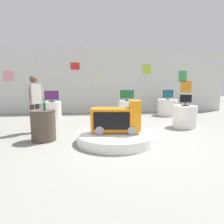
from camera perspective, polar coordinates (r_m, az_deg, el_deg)
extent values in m
plane|color=gray|center=(4.92, 4.08, -8.60)|extent=(30.00, 30.00, 0.00)
cube|color=silver|center=(9.74, -1.09, 8.81)|extent=(11.47, 0.10, 3.02)
cube|color=orange|center=(10.73, 20.21, 6.71)|extent=(0.54, 0.02, 0.54)
cube|color=pink|center=(10.32, -27.24, 9.02)|extent=(0.41, 0.02, 0.45)
cube|color=green|center=(10.64, 19.34, 9.47)|extent=(0.39, 0.02, 0.52)
cube|color=red|center=(9.69, -10.38, 12.61)|extent=(0.41, 0.02, 0.32)
cube|color=beige|center=(9.64, -4.05, 9.07)|extent=(0.43, 0.02, 0.50)
cube|color=white|center=(9.93, -19.88, 5.46)|extent=(0.50, 0.02, 0.47)
cube|color=#9ECC33|center=(10.02, 9.74, 11.81)|extent=(0.40, 0.02, 0.43)
cylinder|color=white|center=(4.92, 1.02, -7.22)|extent=(1.86, 1.86, 0.22)
cylinder|color=gray|center=(4.88, -3.38, -4.78)|extent=(0.25, 0.43, 0.20)
cylinder|color=gray|center=(4.89, 5.42, -4.78)|extent=(0.25, 0.43, 0.20)
cube|color=orange|center=(4.82, 1.03, -2.15)|extent=(1.20, 0.49, 0.54)
cube|color=orange|center=(4.80, 6.49, 2.14)|extent=(0.30, 0.38, 0.19)
cube|color=black|center=(4.64, -0.11, -2.57)|extent=(0.83, 0.11, 0.41)
cube|color=black|center=(4.64, -0.11, -2.57)|extent=(0.79, 0.11, 0.37)
cube|color=#B2B2B7|center=(4.78, 1.04, 1.39)|extent=(0.93, 0.14, 0.02)
cylinder|color=white|center=(8.13, -16.51, 0.34)|extent=(0.70, 0.70, 0.70)
cylinder|color=black|center=(8.09, -16.62, 2.85)|extent=(0.23, 0.23, 0.02)
cylinder|color=black|center=(8.08, -16.63, 3.15)|extent=(0.04, 0.04, 0.06)
cube|color=black|center=(8.07, -16.69, 4.55)|extent=(0.52, 0.04, 0.34)
cube|color=#561E6B|center=(8.05, -16.71, 4.54)|extent=(0.48, 0.02, 0.30)
cylinder|color=white|center=(6.90, 19.84, -1.18)|extent=(0.75, 0.75, 0.70)
cylinder|color=black|center=(6.86, 19.99, 1.77)|extent=(0.23, 0.23, 0.02)
cylinder|color=black|center=(6.85, 20.01, 2.22)|extent=(0.04, 0.04, 0.09)
cube|color=black|center=(6.84, 20.08, 3.60)|extent=(0.37, 0.08, 0.24)
cube|color=black|center=(6.82, 20.18, 3.58)|extent=(0.34, 0.05, 0.22)
cylinder|color=white|center=(8.10, 4.15, 0.64)|extent=(0.68, 0.68, 0.70)
cylinder|color=black|center=(8.06, 4.17, 3.17)|extent=(0.18, 0.18, 0.02)
cylinder|color=black|center=(8.06, 4.18, 3.48)|extent=(0.04, 0.04, 0.07)
cube|color=silver|center=(8.04, 4.19, 5.04)|extent=(0.60, 0.10, 0.37)
cube|color=#1E5B2D|center=(8.02, 4.24, 5.03)|extent=(0.55, 0.08, 0.33)
cylinder|color=white|center=(9.18, 15.39, 1.27)|extent=(0.86, 0.86, 0.70)
cylinder|color=black|center=(9.15, 15.47, 3.50)|extent=(0.19, 0.19, 0.02)
cylinder|color=black|center=(9.14, 15.48, 3.76)|extent=(0.04, 0.04, 0.06)
cube|color=black|center=(9.13, 15.53, 4.97)|extent=(0.50, 0.14, 0.32)
cube|color=navy|center=(9.11, 15.55, 4.96)|extent=(0.46, 0.11, 0.29)
cylinder|color=#4C4238|center=(5.27, -18.80, -3.61)|extent=(0.59, 0.59, 0.76)
cylinder|color=#4C4238|center=(5.20, -18.99, 0.43)|extent=(0.61, 0.61, 0.02)
cylinder|color=#195926|center=(5.09, -18.50, 1.43)|extent=(0.06, 0.06, 0.19)
cylinder|color=#195926|center=(5.08, -18.57, 2.83)|extent=(0.03, 0.03, 0.07)
cylinder|color=#38332D|center=(6.11, -21.44, -1.82)|extent=(0.12, 0.12, 0.83)
cylinder|color=#38332D|center=(6.25, -20.17, -1.53)|extent=(0.12, 0.12, 0.83)
cube|color=#B2ADA3|center=(6.10, -21.14, 4.76)|extent=(0.36, 0.43, 0.56)
sphere|color=brown|center=(6.09, -21.34, 8.59)|extent=(0.20, 0.20, 0.20)
cylinder|color=#B2ADA3|center=(5.93, -22.75, 4.85)|extent=(0.08, 0.08, 0.50)
cylinder|color=#B2ADA3|center=(6.28, -19.63, 5.17)|extent=(0.08, 0.08, 0.50)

